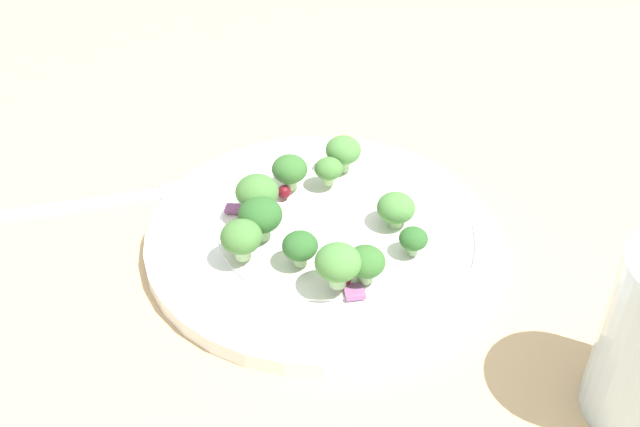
{
  "coord_description": "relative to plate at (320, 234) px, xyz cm",
  "views": [
    {
      "loc": [
        6.6,
        -42.06,
        35.47
      ],
      "look_at": [
        -0.54,
        -1.25,
        2.7
      ],
      "focal_mm": 43.16,
      "sensor_mm": 36.0,
      "label": 1
    }
  ],
  "objects": [
    {
      "name": "broccoli_floret_3",
      "position": [
        -0.19,
        4.79,
        2.22
      ],
      "size": [
        2.08,
        2.08,
        2.11
      ],
      "color": "#ADD18E",
      "rests_on": "plate"
    },
    {
      "name": "broccoli_floret_1",
      "position": [
        0.97,
        7.13,
        2.38
      ],
      "size": [
        2.7,
        2.7,
        2.74
      ],
      "color": "#9EC684",
      "rests_on": "plate"
    },
    {
      "name": "broccoli_floret_0",
      "position": [
        -4.45,
        -4.18,
        2.49
      ],
      "size": [
        2.75,
        2.75,
        2.79
      ],
      "color": "#ADD18E",
      "rests_on": "plate"
    },
    {
      "name": "broccoli_floret_9",
      "position": [
        -3.74,
        -1.83,
        2.54
      ],
      "size": [
        3.0,
        3.0,
        3.04
      ],
      "color": "#8EB77A",
      "rests_on": "plate"
    },
    {
      "name": "broccoli_floret_10",
      "position": [
        -2.95,
        4.0,
        2.38
      ],
      "size": [
        2.61,
        2.61,
        2.65
      ],
      "color": "#ADD18E",
      "rests_on": "plate"
    },
    {
      "name": "fork",
      "position": [
        -17.06,
        1.73,
        -0.61
      ],
      "size": [
        17.72,
        9.22,
        0.5
      ],
      "color": "silver",
      "rests_on": "ground_plane"
    },
    {
      "name": "onion_bit_1",
      "position": [
        3.25,
        -6.01,
        0.66
      ],
      "size": [
        1.64,
        1.62,
        0.33
      ],
      "primitive_type": "cube",
      "rotation": [
        0.0,
        0.0,
        0.34
      ],
      "color": "#A35B93",
      "rests_on": "plate"
    },
    {
      "name": "plate",
      "position": [
        0.0,
        0.0,
        0.0
      ],
      "size": [
        24.42,
        24.42,
        1.7
      ],
      "color": "white",
      "rests_on": "ground_plane"
    },
    {
      "name": "dressing_pool",
      "position": [
        0.0,
        0.0,
        0.44
      ],
      "size": [
        14.16,
        14.16,
        0.2
      ],
      "primitive_type": "cylinder",
      "color": "white",
      "rests_on": "plate"
    },
    {
      "name": "broccoli_floret_8",
      "position": [
        5.11,
        0.98,
        1.99
      ],
      "size": [
        2.67,
        2.67,
        2.7
      ],
      "color": "#9EC684",
      "rests_on": "plate"
    },
    {
      "name": "onion_bit_2",
      "position": [
        -4.16,
        1.86,
        0.76
      ],
      "size": [
        1.15,
        1.08,
        0.59
      ],
      "primitive_type": "cube",
      "rotation": [
        0.0,
        0.0,
        1.28
      ],
      "color": "#843D75",
      "rests_on": "plate"
    },
    {
      "name": "cranberry_2",
      "position": [
        2.59,
        -5.32,
        0.99
      ],
      "size": [
        0.74,
        0.74,
        0.74
      ],
      "primitive_type": "sphere",
      "color": "maroon",
      "rests_on": "plate"
    },
    {
      "name": "onion_bit_3",
      "position": [
        -4.77,
        2.68,
        0.91
      ],
      "size": [
        1.57,
        1.6,
        0.33
      ],
      "primitive_type": "cube",
      "rotation": [
        0.0,
        0.0,
        0.98
      ],
      "color": "#A35B93",
      "rests_on": "plate"
    },
    {
      "name": "broccoli_floret_4",
      "position": [
        -4.43,
        0.14,
        2.95
      ],
      "size": [
        3.0,
        3.0,
        3.04
      ],
      "color": "#9EC684",
      "rests_on": "plate"
    },
    {
      "name": "broccoli_floret_2",
      "position": [
        -0.61,
        -4.01,
        2.15
      ],
      "size": [
        2.36,
        2.36,
        2.39
      ],
      "color": "#ADD18E",
      "rests_on": "plate"
    },
    {
      "name": "broccoli_floret_6",
      "position": [
        6.55,
        -1.66,
        1.86
      ],
      "size": [
        1.93,
        1.93,
        1.95
      ],
      "color": "#8EB77A",
      "rests_on": "plate"
    },
    {
      "name": "broccoli_floret_7",
      "position": [
        3.77,
        -4.84,
        2.19
      ],
      "size": [
        2.52,
        2.52,
        2.55
      ],
      "color": "#9EC684",
      "rests_on": "plate"
    },
    {
      "name": "ground_plane",
      "position": [
        0.54,
        1.25,
        -1.86
      ],
      "size": [
        180.0,
        180.0,
        2.0
      ],
      "primitive_type": "cube",
      "color": "tan"
    },
    {
      "name": "cranberry_0",
      "position": [
        -3.14,
        2.81,
        1.23
      ],
      "size": [
        1.0,
        1.0,
        1.0
      ],
      "primitive_type": "sphere",
      "color": "maroon",
      "rests_on": "plate"
    },
    {
      "name": "cranberry_1",
      "position": [
        -5.78,
        2.28,
        1.1
      ],
      "size": [
        0.83,
        0.83,
        0.83
      ],
      "primitive_type": "sphere",
      "color": "#4C0A14",
      "rests_on": "plate"
    },
    {
      "name": "onion_bit_0",
      "position": [
        -6.36,
        0.69,
        0.88
      ],
      "size": [
        1.27,
        0.88,
        0.32
      ],
      "primitive_type": "cube",
      "rotation": [
        0.0,
        0.0,
        1.62
      ],
      "color": "#934C84",
      "rests_on": "plate"
    },
    {
      "name": "broccoli_floret_5",
      "position": [
        2.17,
        -6.0,
        2.91
      ],
      "size": [
        2.92,
        2.92,
        2.95
      ],
      "color": "#9EC684",
      "rests_on": "plate"
    }
  ]
}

